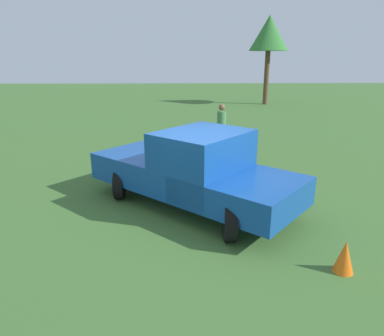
# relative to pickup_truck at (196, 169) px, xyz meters

# --- Properties ---
(ground_plane) EXTENTS (80.00, 80.00, 0.00)m
(ground_plane) POSITION_rel_pickup_truck_xyz_m (0.38, 0.09, -0.91)
(ground_plane) COLOR #3D662D
(pickup_truck) EXTENTS (4.74, 5.03, 1.78)m
(pickup_truck) POSITION_rel_pickup_truck_xyz_m (0.00, 0.00, 0.00)
(pickup_truck) COLOR black
(pickup_truck) RESTS_ON ground_plane
(person_bystander) EXTENTS (0.43, 0.43, 1.71)m
(person_bystander) POSITION_rel_pickup_truck_xyz_m (-4.97, 1.08, 0.05)
(person_bystander) COLOR black
(person_bystander) RESTS_ON ground_plane
(tree_back_right) EXTENTS (2.70, 2.70, 6.06)m
(tree_back_right) POSITION_rel_pickup_truck_xyz_m (-18.27, 5.69, 3.90)
(tree_back_right) COLOR brown
(tree_back_right) RESTS_ON ground_plane
(traffic_cone) EXTENTS (0.32, 0.32, 0.55)m
(traffic_cone) POSITION_rel_pickup_truck_xyz_m (2.65, 2.26, -0.64)
(traffic_cone) COLOR orange
(traffic_cone) RESTS_ON ground_plane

